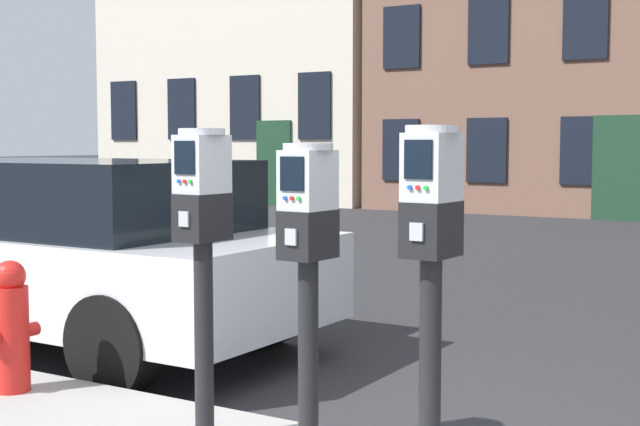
{
  "coord_description": "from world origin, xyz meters",
  "views": [
    {
      "loc": [
        1.9,
        -3.48,
        1.55
      ],
      "look_at": [
        -0.1,
        -0.17,
        1.24
      ],
      "focal_mm": 49.51,
      "sensor_mm": 36.0,
      "label": 1
    }
  ],
  "objects_px": {
    "parking_meter_end_of_row": "(431,241)",
    "parked_car_silver_sedan": "(53,247)",
    "parking_meter_near_kerb": "(203,227)",
    "fire_hydrant": "(11,327)",
    "parking_meter_twin_adjacent": "(308,245)"
  },
  "relations": [
    {
      "from": "parking_meter_twin_adjacent",
      "to": "parked_car_silver_sedan",
      "type": "xyz_separation_m",
      "value": [
        -3.25,
        1.5,
        -0.37
      ]
    },
    {
      "from": "parked_car_silver_sedan",
      "to": "fire_hydrant",
      "type": "bearing_deg",
      "value": 131.08
    },
    {
      "from": "parking_meter_twin_adjacent",
      "to": "fire_hydrant",
      "type": "bearing_deg",
      "value": -89.55
    },
    {
      "from": "parking_meter_end_of_row",
      "to": "fire_hydrant",
      "type": "xyz_separation_m",
      "value": [
        -2.62,
        0.1,
        -0.65
      ]
    },
    {
      "from": "parking_meter_near_kerb",
      "to": "parking_meter_end_of_row",
      "type": "xyz_separation_m",
      "value": [
        1.16,
        0.0,
        0.0
      ]
    },
    {
      "from": "parking_meter_near_kerb",
      "to": "fire_hydrant",
      "type": "xyz_separation_m",
      "value": [
        -1.47,
        0.1,
        -0.65
      ]
    },
    {
      "from": "parking_meter_near_kerb",
      "to": "parking_meter_twin_adjacent",
      "type": "distance_m",
      "value": 0.58
    },
    {
      "from": "parking_meter_twin_adjacent",
      "to": "parking_meter_end_of_row",
      "type": "bearing_deg",
      "value": 93.21
    },
    {
      "from": "parked_car_silver_sedan",
      "to": "parking_meter_end_of_row",
      "type": "bearing_deg",
      "value": 158.98
    },
    {
      "from": "parking_meter_end_of_row",
      "to": "parked_car_silver_sedan",
      "type": "relative_size",
      "value": 0.33
    },
    {
      "from": "parking_meter_end_of_row",
      "to": "parked_car_silver_sedan",
      "type": "distance_m",
      "value": 4.13
    },
    {
      "from": "parking_meter_near_kerb",
      "to": "parking_meter_end_of_row",
      "type": "bearing_deg",
      "value": 93.21
    },
    {
      "from": "parking_meter_end_of_row",
      "to": "fire_hydrant",
      "type": "distance_m",
      "value": 2.7
    },
    {
      "from": "parking_meter_twin_adjacent",
      "to": "parked_car_silver_sedan",
      "type": "height_order",
      "value": "parking_meter_twin_adjacent"
    },
    {
      "from": "parking_meter_twin_adjacent",
      "to": "parking_meter_near_kerb",
      "type": "bearing_deg",
      "value": -86.8
    }
  ]
}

